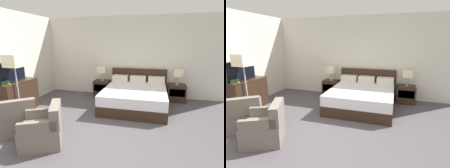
# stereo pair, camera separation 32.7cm
# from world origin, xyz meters

# --- Properties ---
(ground_plane) EXTENTS (10.22, 10.22, 0.00)m
(ground_plane) POSITION_xyz_m (0.00, 0.00, 0.00)
(ground_plane) COLOR #4C474C
(wall_back) EXTENTS (6.65, 0.06, 2.67)m
(wall_back) POSITION_xyz_m (0.00, 3.44, 1.33)
(wall_back) COLOR silver
(wall_back) RESTS_ON ground
(wall_left) EXTENTS (0.06, 5.21, 2.67)m
(wall_left) POSITION_xyz_m (-2.76, 1.40, 1.33)
(wall_left) COLOR silver
(wall_left) RESTS_ON ground
(bed) EXTENTS (1.81, 2.04, 0.96)m
(bed) POSITION_xyz_m (0.53, 2.40, 0.30)
(bed) COLOR #332116
(bed) RESTS_ON ground
(nightstand_left) EXTENTS (0.54, 0.44, 0.54)m
(nightstand_left) POSITION_xyz_m (-0.69, 3.12, 0.27)
(nightstand_left) COLOR #332116
(nightstand_left) RESTS_ON ground
(nightstand_right) EXTENTS (0.54, 0.44, 0.54)m
(nightstand_right) POSITION_xyz_m (1.75, 3.12, 0.27)
(nightstand_right) COLOR #332116
(nightstand_right) RESTS_ON ground
(table_lamp_left) EXTENTS (0.27, 0.27, 0.47)m
(table_lamp_left) POSITION_xyz_m (-0.69, 3.13, 0.90)
(table_lamp_left) COLOR #B7B7BC
(table_lamp_left) RESTS_ON nightstand_left
(table_lamp_right) EXTENTS (0.27, 0.27, 0.47)m
(table_lamp_right) POSITION_xyz_m (1.75, 3.13, 0.90)
(table_lamp_right) COLOR #B7B7BC
(table_lamp_right) RESTS_ON nightstand_right
(dresser) EXTENTS (0.48, 1.13, 0.84)m
(dresser) POSITION_xyz_m (-2.47, 1.22, 0.43)
(dresser) COLOR #332116
(dresser) RESTS_ON ground
(tv) EXTENTS (0.18, 0.87, 0.52)m
(tv) POSITION_xyz_m (-2.46, 1.12, 1.09)
(tv) COLOR black
(tv) RESTS_ON dresser
(book_red_cover) EXTENTS (0.27, 0.24, 0.02)m
(book_red_cover) POSITION_xyz_m (-2.45, 0.82, 0.85)
(book_red_cover) COLOR gold
(book_red_cover) RESTS_ON dresser
(book_blue_cover) EXTENTS (0.19, 0.18, 0.04)m
(book_blue_cover) POSITION_xyz_m (-2.49, 0.82, 0.88)
(book_blue_cover) COLOR #234C8E
(book_blue_cover) RESTS_ON book_red_cover
(book_small_top) EXTENTS (0.26, 0.23, 0.03)m
(book_small_top) POSITION_xyz_m (-2.46, 0.82, 0.91)
(book_small_top) COLOR #2D7042
(book_small_top) RESTS_ON book_blue_cover
(armchair_by_window) EXTENTS (0.96, 0.97, 0.76)m
(armchair_by_window) POSITION_xyz_m (-1.66, 0.30, 0.28)
(armchair_by_window) COLOR #70665B
(armchair_by_window) RESTS_ON ground
(armchair_companion) EXTENTS (0.92, 0.92, 0.76)m
(armchair_companion) POSITION_xyz_m (-0.87, 0.02, 0.28)
(armchair_companion) COLOR #70665B
(armchair_companion) RESTS_ON ground
(floor_lamp) EXTENTS (0.37, 0.37, 1.56)m
(floor_lamp) POSITION_xyz_m (-2.17, 0.93, 1.33)
(floor_lamp) COLOR #B7B7BC
(floor_lamp) RESTS_ON ground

